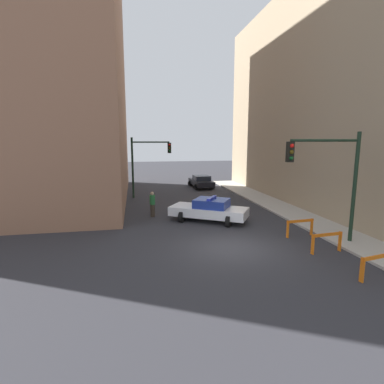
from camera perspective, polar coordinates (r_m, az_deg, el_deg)
name	(u,v)px	position (r m, az deg, el deg)	size (l,w,h in m)	color
ground_plane	(230,248)	(14.25, 7.29, -10.48)	(120.00, 120.00, 0.00)	#2D2D33
sidewalk_right	(348,238)	(17.14, 27.59, -7.83)	(2.40, 44.00, 0.12)	#B2ADA3
building_corner_left	(29,49)	(28.65, -28.64, 22.77)	(14.00, 20.00, 23.84)	#93664C
building_right	(368,97)	(27.40, 30.51, 15.37)	(12.00, 28.00, 16.44)	tan
traffic_light_near	(334,171)	(15.22, 25.39, 3.62)	(3.64, 0.35, 5.20)	black
traffic_light_far	(145,159)	(26.26, -8.89, 6.31)	(3.44, 0.35, 5.20)	black
police_car	(209,210)	(18.47, 3.33, -3.37)	(4.97, 4.06, 1.52)	white
parked_car_near	(201,181)	(31.69, 1.77, 2.04)	(2.39, 4.37, 1.31)	black
pedestrian_crossing	(152,204)	(19.64, -7.55, -2.24)	(0.49, 0.49, 1.66)	#382D23
barrier_front	(377,263)	(12.80, 31.79, -11.35)	(1.58, 0.43, 0.90)	orange
barrier_mid	(327,239)	(14.62, 24.29, -8.21)	(1.60, 0.30, 0.90)	orange
barrier_back	(300,225)	(16.49, 19.89, -5.93)	(1.60, 0.30, 0.90)	orange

